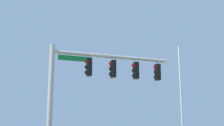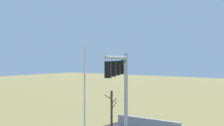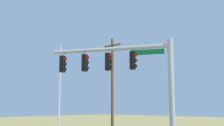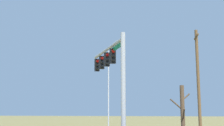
{
  "view_description": "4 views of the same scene",
  "coord_description": "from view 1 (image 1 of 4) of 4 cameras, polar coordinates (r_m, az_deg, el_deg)",
  "views": [
    {
      "loc": [
        -2.02,
        14.33,
        2.42
      ],
      "look_at": [
        -0.7,
        -1.96,
        6.1
      ],
      "focal_mm": 49.48,
      "sensor_mm": 36.0,
      "label": 1
    },
    {
      "loc": [
        -17.27,
        -14.19,
        6.56
      ],
      "look_at": [
        -1.47,
        -2.44,
        6.2
      ],
      "focal_mm": 49.56,
      "sensor_mm": 36.0,
      "label": 2
    },
    {
      "loc": [
        9.94,
        -13.92,
        3.43
      ],
      "look_at": [
        -0.42,
        -2.37,
        5.75
      ],
      "focal_mm": 46.67,
      "sensor_mm": 36.0,
      "label": 3
    },
    {
      "loc": [
        18.81,
        0.51,
        2.52
      ],
      "look_at": [
        -1.38,
        -2.07,
        5.7
      ],
      "focal_mm": 46.72,
      "sensor_mm": 36.0,
      "label": 4
    }
  ],
  "objects": [
    {
      "name": "flagpole",
      "position": [
        17.28,
        12.77,
        -8.49
      ],
      "size": [
        0.1,
        0.1,
        7.19
      ],
      "primitive_type": "cylinder",
      "color": "silver",
      "rests_on": "ground_plane"
    },
    {
      "name": "signal_mast",
      "position": [
        16.54,
        -3.79,
        -3.74
      ],
      "size": [
        6.26,
        2.98,
        6.9
      ],
      "color": "#B2B5BA",
      "rests_on": "ground_plane"
    }
  ]
}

